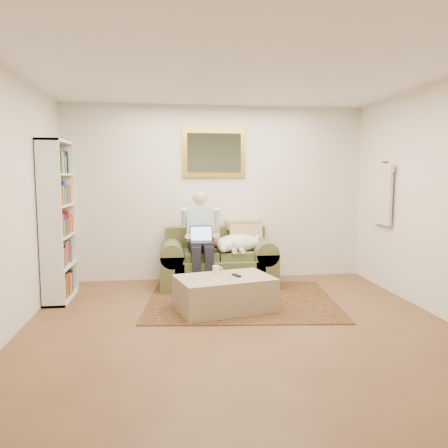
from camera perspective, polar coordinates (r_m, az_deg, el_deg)
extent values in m
cube|color=brown|center=(4.41, 2.72, -14.51)|extent=(4.50, 5.00, 0.01)
cube|color=white|center=(4.24, 2.92, 20.39)|extent=(4.50, 5.00, 0.01)
cube|color=white|center=(6.60, -1.01, 4.03)|extent=(4.50, 0.01, 2.60)
cube|color=black|center=(5.59, 2.25, -9.89)|extent=(2.51, 2.10, 0.01)
cube|color=#5F6736|center=(6.27, -0.83, -6.25)|extent=(1.23, 0.79, 0.40)
cube|color=#5F6736|center=(6.53, -1.18, -2.13)|extent=(1.49, 0.17, 0.41)
cube|color=#5F6736|center=(6.22, -6.79, -5.95)|extent=(0.32, 0.79, 0.82)
cube|color=#5F6736|center=(6.36, 5.00, -5.65)|extent=(0.32, 0.79, 0.82)
cube|color=#5F6736|center=(6.15, -3.03, -4.07)|extent=(0.47, 0.53, 0.11)
cube|color=#5F6736|center=(6.20, 1.45, -3.97)|extent=(0.47, 0.53, 0.11)
cube|color=black|center=(5.94, -2.91, -2.44)|extent=(0.31, 0.22, 0.02)
cube|color=black|center=(6.03, -3.00, -1.26)|extent=(0.31, 0.06, 0.22)
cube|color=#99BFF2|center=(6.02, -3.00, -1.26)|extent=(0.29, 0.04, 0.19)
cube|color=tan|center=(5.17, 0.08, -9.05)|extent=(1.22, 0.93, 0.39)
cylinder|color=white|center=(5.26, -1.03, -6.01)|extent=(0.08, 0.08, 0.10)
cube|color=black|center=(5.15, 1.63, -6.72)|extent=(0.10, 0.16, 0.02)
cube|color=gold|center=(6.57, -1.31, 9.25)|extent=(0.94, 0.04, 0.72)
cube|color=gray|center=(6.55, -1.29, 9.26)|extent=(0.80, 0.01, 0.58)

